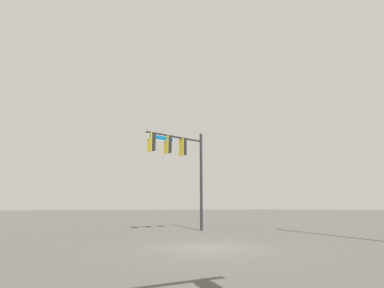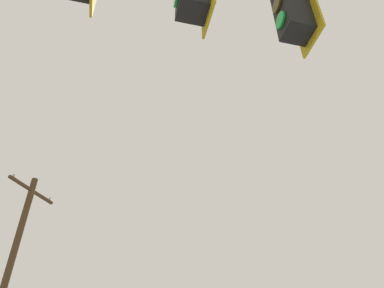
% 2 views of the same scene
% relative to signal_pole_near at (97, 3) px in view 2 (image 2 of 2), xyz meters
% --- Properties ---
extents(signal_pole_near, '(4.88, 0.90, 7.19)m').
position_rel_signal_pole_near_xyz_m(signal_pole_near, '(0.00, 0.00, 0.00)').
color(signal_pole_near, black).
rests_on(signal_pole_near, ground_plane).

